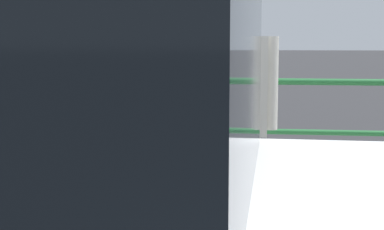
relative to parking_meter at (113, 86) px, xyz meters
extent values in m
cube|color=#ADA8A0|center=(-0.17, 0.93, -1.21)|extent=(36.00, 2.69, 0.14)
cylinder|color=slate|center=(0.00, 0.00, -0.59)|extent=(0.07, 0.07, 1.10)
cylinder|color=black|center=(0.00, 0.00, 0.12)|extent=(0.18, 0.18, 0.34)
sphere|color=silver|center=(0.00, 0.00, 0.33)|extent=(0.18, 0.18, 0.18)
cube|color=black|center=(-0.01, -0.09, 0.20)|extent=(0.10, 0.01, 0.07)
cube|color=white|center=(-0.01, -0.09, 0.06)|extent=(0.11, 0.02, 0.09)
cylinder|color=black|center=(0.79, 0.24, -0.73)|extent=(0.15, 0.15, 0.82)
cylinder|color=black|center=(0.59, 0.19, -0.73)|extent=(0.15, 0.15, 0.82)
cube|color=beige|center=(0.69, 0.21, -0.01)|extent=(0.47, 0.30, 0.62)
sphere|color=beige|center=(0.69, 0.21, 0.41)|extent=(0.22, 0.22, 0.22)
cylinder|color=beige|center=(0.94, 0.27, 0.01)|extent=(0.09, 0.09, 0.58)
cylinder|color=beige|center=(0.47, 0.02, 0.08)|extent=(0.17, 0.40, 0.54)
cylinder|color=#1E602D|center=(-0.17, 1.99, -0.11)|extent=(24.00, 0.06, 0.06)
cylinder|color=#1E602D|center=(-0.17, 1.99, -0.57)|extent=(24.00, 0.05, 0.05)
cylinder|color=#1E602D|center=(-0.17, 1.99, -0.62)|extent=(0.06, 0.06, 1.04)
camera|label=1|loc=(0.87, -3.37, 0.28)|focal=54.08mm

